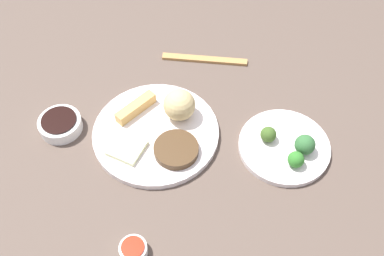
{
  "coord_description": "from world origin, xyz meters",
  "views": [
    {
      "loc": [
        0.33,
        0.54,
        0.86
      ],
      "look_at": [
        -0.06,
        0.08,
        0.06
      ],
      "focal_mm": 41.01,
      "sensor_mm": 36.0,
      "label": 1
    }
  ],
  "objects_px": {
    "broccoli_plate": "(284,147)",
    "soy_sauce_bowl": "(60,125)",
    "chopsticks_pair": "(205,59)",
    "sauce_ramekin_sweet_and_sour": "(133,250)",
    "main_plate": "(155,134)"
  },
  "relations": [
    {
      "from": "broccoli_plate",
      "to": "soy_sauce_bowl",
      "type": "bearing_deg",
      "value": -46.43
    },
    {
      "from": "broccoli_plate",
      "to": "chopsticks_pair",
      "type": "height_order",
      "value": "broccoli_plate"
    },
    {
      "from": "soy_sauce_bowl",
      "to": "chopsticks_pair",
      "type": "relative_size",
      "value": 0.44
    },
    {
      "from": "broccoli_plate",
      "to": "sauce_ramekin_sweet_and_sour",
      "type": "distance_m",
      "value": 0.41
    },
    {
      "from": "broccoli_plate",
      "to": "sauce_ramekin_sweet_and_sour",
      "type": "relative_size",
      "value": 3.8
    },
    {
      "from": "soy_sauce_bowl",
      "to": "chopsticks_pair",
      "type": "distance_m",
      "value": 0.42
    },
    {
      "from": "main_plate",
      "to": "broccoli_plate",
      "type": "bearing_deg",
      "value": 133.02
    },
    {
      "from": "chopsticks_pair",
      "to": "soy_sauce_bowl",
      "type": "bearing_deg",
      "value": -6.4
    },
    {
      "from": "main_plate",
      "to": "soy_sauce_bowl",
      "type": "distance_m",
      "value": 0.23
    },
    {
      "from": "broccoli_plate",
      "to": "chopsticks_pair",
      "type": "bearing_deg",
      "value": -98.48
    },
    {
      "from": "sauce_ramekin_sweet_and_sour",
      "to": "broccoli_plate",
      "type": "bearing_deg",
      "value": 177.12
    },
    {
      "from": "soy_sauce_bowl",
      "to": "chopsticks_pair",
      "type": "height_order",
      "value": "soy_sauce_bowl"
    },
    {
      "from": "main_plate",
      "to": "soy_sauce_bowl",
      "type": "bearing_deg",
      "value": -45.68
    },
    {
      "from": "broccoli_plate",
      "to": "soy_sauce_bowl",
      "type": "distance_m",
      "value": 0.53
    },
    {
      "from": "broccoli_plate",
      "to": "chopsticks_pair",
      "type": "distance_m",
      "value": 0.34
    }
  ]
}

